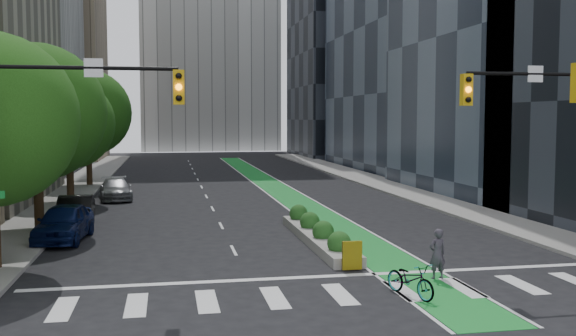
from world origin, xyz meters
name	(u,v)px	position (x,y,z in m)	size (l,w,h in m)	color
ground	(332,286)	(0.00, 0.00, 0.00)	(160.00, 160.00, 0.00)	black
sidewalk_left	(65,197)	(-11.80, 25.00, 0.07)	(3.60, 90.00, 0.15)	gray
sidewalk_right	(401,189)	(11.80, 25.00, 0.07)	(3.60, 90.00, 0.15)	gray
bike_lane_paint	(272,186)	(3.00, 30.00, 0.01)	(2.20, 70.00, 0.01)	#18882F
building_tan_far	(44,56)	(-20.00, 66.00, 13.00)	(14.00, 16.00, 26.00)	tan
building_dark_end	(348,55)	(20.00, 68.00, 14.00)	(14.00, 18.00, 28.00)	black
tree_mid	(36,112)	(-11.00, 12.00, 5.57)	(6.40, 6.40, 8.78)	black
tree_midfar	(69,124)	(-11.00, 22.00, 4.95)	(5.60, 5.60, 7.76)	black
tree_far	(88,113)	(-11.00, 32.00, 5.69)	(6.60, 6.60, 9.00)	black
signal_left	(41,136)	(-8.70, 0.46, 4.78)	(6.14, 0.51, 7.20)	black
signal_right	(573,133)	(8.67, 0.47, 4.80)	(5.82, 0.51, 7.20)	black
median_planter	(317,234)	(1.20, 7.04, 0.37)	(1.20, 10.26, 1.10)	gray
bicycle	(410,279)	(2.00, -1.61, 0.52)	(0.69, 1.98, 1.04)	gray
cyclist	(437,254)	(3.66, 0.21, 0.84)	(0.61, 0.40, 1.68)	#38333D
parked_car_left_near	(64,222)	(-9.50, 9.37, 0.81)	(1.91, 4.75, 1.62)	#0B1746
parked_car_left_mid	(75,212)	(-9.50, 12.88, 0.76)	(1.60, 4.60, 1.51)	black
parked_car_left_far	(116,189)	(-8.40, 23.47, 0.69)	(1.92, 4.72, 1.37)	slate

